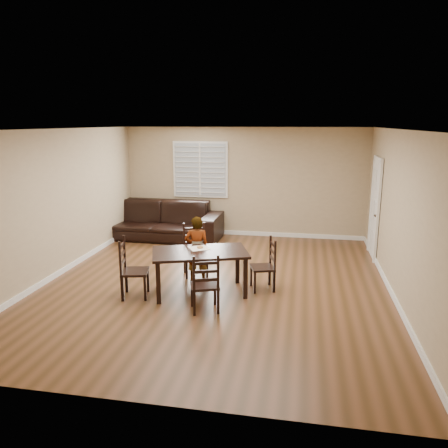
{
  "coord_description": "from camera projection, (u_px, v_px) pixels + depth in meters",
  "views": [
    {
      "loc": [
        1.48,
        -7.22,
        2.81
      ],
      "look_at": [
        0.07,
        0.4,
        1.0
      ],
      "focal_mm": 35.0,
      "sensor_mm": 36.0,
      "label": 1
    }
  ],
  "objects": [
    {
      "name": "chair_near",
      "position": [
        195.0,
        251.0,
        8.24
      ],
      "size": [
        0.56,
        0.54,
        0.97
      ],
      "rotation": [
        0.0,
        0.0,
        0.38
      ],
      "color": "black",
      "rests_on": "ground"
    },
    {
      "name": "napkin",
      "position": [
        199.0,
        248.0,
        7.39
      ],
      "size": [
        0.42,
        0.42,
        0.0
      ],
      "primitive_type": "cube",
      "rotation": [
        0.0,
        0.0,
        0.55
      ],
      "color": "#F0E5CE",
      "rests_on": "dining_table"
    },
    {
      "name": "chair_far",
      "position": [
        206.0,
        287.0,
        6.5
      ],
      "size": [
        0.52,
        0.5,
        0.92
      ],
      "rotation": [
        0.0,
        0.0,
        3.49
      ],
      "color": "black",
      "rests_on": "ground"
    },
    {
      "name": "sofa",
      "position": [
        158.0,
        220.0,
        10.78
      ],
      "size": [
        3.14,
        1.29,
        0.91
      ],
      "primitive_type": "imported",
      "rotation": [
        0.0,
        0.0,
        -0.02
      ],
      "color": "black",
      "rests_on": "ground"
    },
    {
      "name": "donut",
      "position": [
        200.0,
        247.0,
        7.39
      ],
      "size": [
        0.11,
        0.11,
        0.04
      ],
      "color": "#B47940",
      "rests_on": "napkin"
    },
    {
      "name": "chair_left",
      "position": [
        128.0,
        270.0,
        7.12
      ],
      "size": [
        0.51,
        0.53,
        1.0
      ],
      "rotation": [
        0.0,
        0.0,
        1.8
      ],
      "color": "black",
      "rests_on": "ground"
    },
    {
      "name": "ground",
      "position": [
        216.0,
        283.0,
        7.82
      ],
      "size": [
        7.0,
        7.0,
        0.0
      ],
      "primitive_type": "plane",
      "color": "brown",
      "rests_on": "ground"
    },
    {
      "name": "room",
      "position": [
        220.0,
        182.0,
        7.57
      ],
      "size": [
        6.04,
        7.04,
        2.72
      ],
      "color": "tan",
      "rests_on": "ground"
    },
    {
      "name": "child",
      "position": [
        197.0,
        249.0,
        7.79
      ],
      "size": [
        0.48,
        0.36,
        1.2
      ],
      "primitive_type": "imported",
      "rotation": [
        0.0,
        0.0,
        3.32
      ],
      "color": "gray",
      "rests_on": "ground"
    },
    {
      "name": "chair_right",
      "position": [
        269.0,
        266.0,
        7.46
      ],
      "size": [
        0.48,
        0.5,
        0.9
      ],
      "rotation": [
        0.0,
        0.0,
        -1.27
      ],
      "color": "black",
      "rests_on": "ground"
    },
    {
      "name": "dining_table",
      "position": [
        200.0,
        256.0,
        7.24
      ],
      "size": [
        1.76,
        1.34,
        0.73
      ],
      "rotation": [
        0.0,
        0.0,
        0.33
      ],
      "color": "black",
      "rests_on": "ground"
    }
  ]
}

